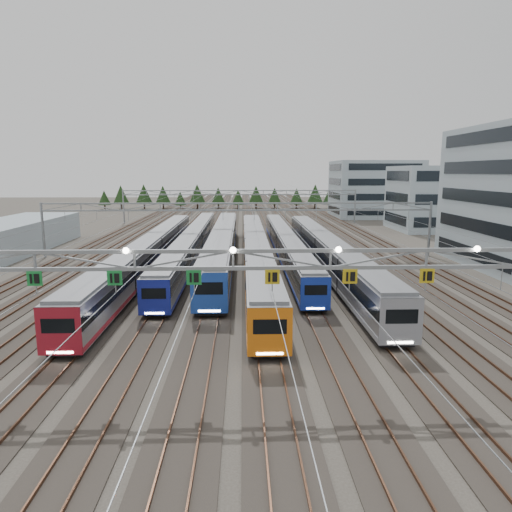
{
  "coord_description": "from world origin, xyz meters",
  "views": [
    {
      "loc": [
        0.55,
        -25.61,
        12.25
      ],
      "look_at": [
        1.96,
        21.62,
        3.5
      ],
      "focal_mm": 32.0,
      "sensor_mm": 36.0,
      "label": 1
    }
  ],
  "objects_px": {
    "depot_bldg_north": "(374,189)",
    "west_shed": "(15,235)",
    "train_c": "(223,244)",
    "train_d": "(256,251)",
    "gantry_mid": "(239,213)",
    "train_b": "(193,243)",
    "train_e": "(285,244)",
    "gantry_far": "(240,196)",
    "gantry_near": "(232,264)",
    "depot_bldg_mid": "(429,198)",
    "train_f": "(326,252)",
    "train_a": "(151,251)"
  },
  "relations": [
    {
      "from": "depot_bldg_north",
      "to": "west_shed",
      "type": "bearing_deg",
      "value": -144.06
    },
    {
      "from": "train_c",
      "to": "train_d",
      "type": "relative_size",
      "value": 0.87
    },
    {
      "from": "gantry_mid",
      "to": "west_shed",
      "type": "xyz_separation_m",
      "value": [
        -35.53,
        7.02,
        -4.04
      ]
    },
    {
      "from": "train_b",
      "to": "west_shed",
      "type": "distance_m",
      "value": 29.46
    },
    {
      "from": "train_e",
      "to": "gantry_far",
      "type": "bearing_deg",
      "value": 98.43
    },
    {
      "from": "gantry_near",
      "to": "depot_bldg_north",
      "type": "height_order",
      "value": "depot_bldg_north"
    },
    {
      "from": "gantry_mid",
      "to": "depot_bldg_mid",
      "type": "bearing_deg",
      "value": 37.15
    },
    {
      "from": "train_d",
      "to": "depot_bldg_mid",
      "type": "bearing_deg",
      "value": 45.21
    },
    {
      "from": "train_b",
      "to": "gantry_mid",
      "type": "height_order",
      "value": "gantry_mid"
    },
    {
      "from": "depot_bldg_mid",
      "to": "train_f",
      "type": "bearing_deg",
      "value": -126.48
    },
    {
      "from": "train_f",
      "to": "depot_bldg_north",
      "type": "xyz_separation_m",
      "value": [
        25.47,
        68.02,
        5.37
      ]
    },
    {
      "from": "gantry_near",
      "to": "gantry_far",
      "type": "height_order",
      "value": "gantry_near"
    },
    {
      "from": "train_c",
      "to": "west_shed",
      "type": "height_order",
      "value": "west_shed"
    },
    {
      "from": "depot_bldg_mid",
      "to": "gantry_far",
      "type": "bearing_deg",
      "value": 159.93
    },
    {
      "from": "train_d",
      "to": "west_shed",
      "type": "height_order",
      "value": "west_shed"
    },
    {
      "from": "gantry_near",
      "to": "gantry_mid",
      "type": "xyz_separation_m",
      "value": [
        0.05,
        40.12,
        -0.7
      ]
    },
    {
      "from": "train_e",
      "to": "depot_bldg_mid",
      "type": "xyz_separation_m",
      "value": [
        33.32,
        30.91,
        4.75
      ]
    },
    {
      "from": "train_a",
      "to": "train_e",
      "type": "xyz_separation_m",
      "value": [
        18.0,
        6.89,
        -0.18
      ]
    },
    {
      "from": "train_f",
      "to": "gantry_mid",
      "type": "height_order",
      "value": "gantry_mid"
    },
    {
      "from": "train_d",
      "to": "gantry_far",
      "type": "height_order",
      "value": "gantry_far"
    },
    {
      "from": "train_b",
      "to": "train_f",
      "type": "height_order",
      "value": "train_f"
    },
    {
      "from": "train_b",
      "to": "depot_bldg_north",
      "type": "xyz_separation_m",
      "value": [
        43.47,
        58.68,
        5.55
      ]
    },
    {
      "from": "train_f",
      "to": "west_shed",
      "type": "height_order",
      "value": "west_shed"
    },
    {
      "from": "depot_bldg_north",
      "to": "gantry_near",
      "type": "bearing_deg",
      "value": -110.28
    },
    {
      "from": "train_a",
      "to": "gantry_near",
      "type": "xyz_separation_m",
      "value": [
        11.2,
        -32.68,
        4.94
      ]
    },
    {
      "from": "train_b",
      "to": "depot_bldg_mid",
      "type": "xyz_separation_m",
      "value": [
        46.82,
        29.63,
        4.69
      ]
    },
    {
      "from": "train_c",
      "to": "gantry_near",
      "type": "bearing_deg",
      "value": -86.65
    },
    {
      "from": "train_b",
      "to": "gantry_near",
      "type": "relative_size",
      "value": 1.07
    },
    {
      "from": "gantry_near",
      "to": "train_b",
      "type": "bearing_deg",
      "value": 99.32
    },
    {
      "from": "train_d",
      "to": "gantry_mid",
      "type": "height_order",
      "value": "gantry_mid"
    },
    {
      "from": "gantry_mid",
      "to": "gantry_far",
      "type": "distance_m",
      "value": 45.0
    },
    {
      "from": "train_a",
      "to": "train_f",
      "type": "bearing_deg",
      "value": -2.98
    },
    {
      "from": "gantry_mid",
      "to": "depot_bldg_north",
      "type": "bearing_deg",
      "value": 58.28
    },
    {
      "from": "train_f",
      "to": "gantry_near",
      "type": "bearing_deg",
      "value": -109.73
    },
    {
      "from": "train_a",
      "to": "train_f",
      "type": "height_order",
      "value": "train_f"
    },
    {
      "from": "depot_bldg_north",
      "to": "west_shed",
      "type": "distance_m",
      "value": 89.4
    },
    {
      "from": "depot_bldg_mid",
      "to": "depot_bldg_north",
      "type": "height_order",
      "value": "depot_bldg_north"
    },
    {
      "from": "train_d",
      "to": "depot_bldg_mid",
      "type": "relative_size",
      "value": 3.81
    },
    {
      "from": "train_a",
      "to": "depot_bldg_mid",
      "type": "distance_m",
      "value": 63.9
    },
    {
      "from": "train_a",
      "to": "train_e",
      "type": "distance_m",
      "value": 19.27
    },
    {
      "from": "train_e",
      "to": "west_shed",
      "type": "xyz_separation_m",
      "value": [
        -42.28,
        7.57,
        0.38
      ]
    },
    {
      "from": "train_c",
      "to": "train_b",
      "type": "bearing_deg",
      "value": 144.27
    },
    {
      "from": "train_a",
      "to": "gantry_mid",
      "type": "height_order",
      "value": "gantry_mid"
    },
    {
      "from": "gantry_far",
      "to": "gantry_mid",
      "type": "bearing_deg",
      "value": -90.0
    },
    {
      "from": "train_c",
      "to": "depot_bldg_north",
      "type": "height_order",
      "value": "depot_bldg_north"
    },
    {
      "from": "train_f",
      "to": "gantry_mid",
      "type": "relative_size",
      "value": 0.99
    },
    {
      "from": "train_c",
      "to": "train_e",
      "type": "bearing_deg",
      "value": 12.26
    },
    {
      "from": "gantry_far",
      "to": "depot_bldg_north",
      "type": "bearing_deg",
      "value": 21.42
    },
    {
      "from": "depot_bldg_mid",
      "to": "train_e",
      "type": "bearing_deg",
      "value": -137.14
    },
    {
      "from": "gantry_mid",
      "to": "train_d",
      "type": "bearing_deg",
      "value": -73.77
    }
  ]
}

